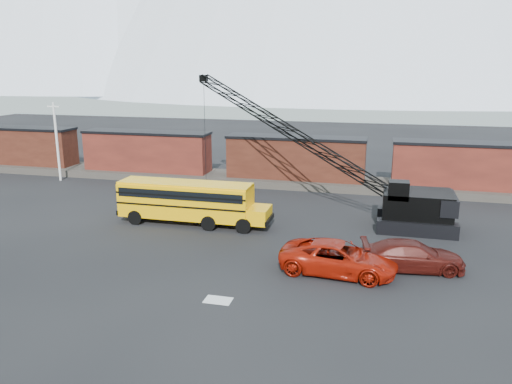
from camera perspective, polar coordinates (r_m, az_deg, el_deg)
ground at (r=29.62m, az=-2.82°, el=-8.80°), size 160.00×160.00×0.00m
gravel_berm at (r=49.99m, az=4.51°, el=1.22°), size 120.00×5.00×0.70m
boxcar_west_far at (r=63.16m, az=-25.51°, el=4.84°), size 13.70×3.10×4.17m
boxcar_west_near at (r=54.44m, az=-12.33°, el=4.60°), size 13.70×3.10×4.17m
boxcar_mid at (r=49.50m, az=4.56°, el=3.95°), size 13.70×3.10×4.17m
boxcar_east_near at (r=49.49m, az=23.17°, el=2.83°), size 13.70×3.10×4.17m
utility_pole at (r=54.97m, az=-21.80°, el=5.47°), size 1.40×0.24×8.00m
snow_patch at (r=26.02m, az=-4.35°, el=-12.22°), size 1.40×0.90×0.02m
school_bus at (r=37.51m, az=-7.56°, el=-1.01°), size 11.65×2.65×3.19m
red_pickup at (r=29.11m, az=9.41°, el=-7.44°), size 6.89×3.63×1.85m
maroon_suv at (r=30.61m, az=17.45°, el=-6.96°), size 6.22×3.30×1.72m
crawler_crane at (r=41.11m, az=3.92°, el=6.90°), size 21.99×9.79×10.97m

